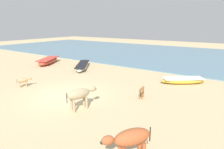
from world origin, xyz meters
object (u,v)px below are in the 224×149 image
at_px(fishing_boat_2, 82,66).
at_px(cow_adult_dun, 80,94).
at_px(cow_second_adult_rust, 130,139).
at_px(calf_near_brown, 142,91).
at_px(fishing_boat_1, 48,61).
at_px(calf_far_tan, 23,81).
at_px(fishing_boat_3, 183,80).

bearing_deg(fishing_boat_2, cow_adult_dun, -172.79).
relative_size(cow_adult_dun, cow_second_adult_rust, 1.08).
height_order(fishing_boat_2, calf_near_brown, fishing_boat_2).
xyz_separation_m(fishing_boat_1, calf_far_tan, (4.98, -5.73, 0.12)).
bearing_deg(calf_far_tan, fishing_boat_3, -24.13).
relative_size(calf_near_brown, cow_second_adult_rust, 0.60).
distance_m(fishing_boat_2, fishing_boat_3, 9.01).
bearing_deg(fishing_boat_3, cow_second_adult_rust, -121.96).
distance_m(fishing_boat_3, calf_near_brown, 4.18).
height_order(calf_near_brown, cow_second_adult_rust, cow_second_adult_rust).
height_order(fishing_boat_1, cow_second_adult_rust, cow_second_adult_rust).
distance_m(calf_near_brown, calf_far_tan, 7.66).
height_order(fishing_boat_1, cow_adult_dun, cow_adult_dun).
relative_size(fishing_boat_2, fishing_boat_3, 1.40).
xyz_separation_m(calf_far_tan, cow_second_adult_rust, (9.14, -2.17, 0.33)).
relative_size(fishing_boat_1, calf_far_tan, 4.53).
height_order(fishing_boat_2, calf_far_tan, fishing_boat_2).
xyz_separation_m(fishing_boat_2, cow_adult_dun, (6.02, -6.60, 0.52)).
relative_size(fishing_boat_1, cow_adult_dun, 2.47).
bearing_deg(fishing_boat_2, fishing_boat_3, -122.63).
xyz_separation_m(fishing_boat_1, fishing_boat_3, (13.37, 0.89, -0.07)).
distance_m(fishing_boat_1, fishing_boat_3, 13.40).
bearing_deg(cow_second_adult_rust, fishing_boat_2, -97.19).
height_order(fishing_boat_2, cow_adult_dun, cow_adult_dun).
relative_size(fishing_boat_2, cow_second_adult_rust, 2.82).
bearing_deg(cow_second_adult_rust, fishing_boat_3, -141.63).
bearing_deg(cow_adult_dun, fishing_boat_2, 59.57).
relative_size(fishing_boat_3, cow_second_adult_rust, 2.01).
xyz_separation_m(cow_adult_dun, calf_far_tan, (-5.41, 0.38, -0.33)).
distance_m(calf_near_brown, cow_second_adult_rust, 5.17).
relative_size(fishing_boat_1, fishing_boat_2, 0.94).
bearing_deg(fishing_boat_2, cow_second_adult_rust, -165.87).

